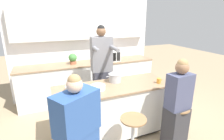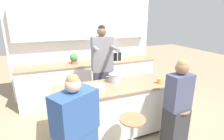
# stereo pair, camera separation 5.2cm
# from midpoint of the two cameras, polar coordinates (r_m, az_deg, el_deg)

# --- Properties ---
(ground_plane) EXTENTS (16.00, 16.00, 0.00)m
(ground_plane) POSITION_cam_midpoint_polar(r_m,az_deg,el_deg) (3.31, 0.96, -19.60)
(ground_plane) COLOR tan
(wall_back) EXTENTS (3.53, 0.22, 2.70)m
(wall_back) POSITION_cam_midpoint_polar(r_m,az_deg,el_deg) (4.43, -8.24, 11.25)
(wall_back) COLOR white
(wall_back) RESTS_ON ground_plane
(back_counter) EXTENTS (3.28, 0.62, 0.92)m
(back_counter) POSITION_cam_midpoint_polar(r_m,az_deg,el_deg) (4.40, -6.74, -3.27)
(back_counter) COLOR white
(back_counter) RESTS_ON ground_plane
(kitchen_island) EXTENTS (1.93, 0.72, 0.89)m
(kitchen_island) POSITION_cam_midpoint_polar(r_m,az_deg,el_deg) (3.06, 1.01, -12.82)
(kitchen_island) COLOR black
(kitchen_island) RESTS_ON ground_plane
(bar_stool_center) EXTENTS (0.38, 0.38, 0.67)m
(bar_stool_center) POSITION_cam_midpoint_polar(r_m,az_deg,el_deg) (2.61, 7.06, -21.39)
(bar_stool_center) COLOR #997047
(bar_stool_center) RESTS_ON ground_plane
(bar_stool_rightmost) EXTENTS (0.38, 0.38, 0.67)m
(bar_stool_rightmost) POSITION_cam_midpoint_polar(r_m,az_deg,el_deg) (3.01, 20.53, -16.75)
(bar_stool_rightmost) COLOR #997047
(bar_stool_rightmost) RESTS_ON ground_plane
(person_cooking) EXTENTS (0.45, 0.62, 1.83)m
(person_cooking) POSITION_cam_midpoint_polar(r_m,az_deg,el_deg) (3.49, -2.70, -0.75)
(person_cooking) COLOR #383842
(person_cooking) RESTS_ON ground_plane
(person_wrapped_blanket) EXTENTS (0.59, 0.50, 1.39)m
(person_wrapped_blanket) POSITION_cam_midpoint_polar(r_m,az_deg,el_deg) (2.24, -10.86, -19.67)
(person_wrapped_blanket) COLOR #2D5193
(person_wrapped_blanket) RESTS_ON ground_plane
(person_seated_near) EXTENTS (0.37, 0.29, 1.43)m
(person_seated_near) POSITION_cam_midpoint_polar(r_m,az_deg,el_deg) (2.83, 20.96, -11.89)
(person_seated_near) COLOR #333338
(person_seated_near) RESTS_ON ground_plane
(cooking_pot) EXTENTS (0.31, 0.23, 0.14)m
(cooking_pot) POSITION_cam_midpoint_polar(r_m,az_deg,el_deg) (3.02, 1.49, -2.56)
(cooking_pot) COLOR #B7BABC
(cooking_pot) RESTS_ON kitchen_island
(fruit_bowl) EXTENTS (0.23, 0.23, 0.07)m
(fruit_bowl) POSITION_cam_midpoint_polar(r_m,az_deg,el_deg) (2.74, -4.17, -5.61)
(fruit_bowl) COLOR white
(fruit_bowl) RESTS_ON kitchen_island
(mixing_bowl_steel) EXTENTS (0.18, 0.18, 0.07)m
(mixing_bowl_steel) POSITION_cam_midpoint_polar(r_m,az_deg,el_deg) (2.75, -12.66, -5.80)
(mixing_bowl_steel) COLOR white
(mixing_bowl_steel) RESTS_ON kitchen_island
(coffee_cup_near) EXTENTS (0.10, 0.07, 0.09)m
(coffee_cup_near) POSITION_cam_midpoint_polar(r_m,az_deg,el_deg) (3.06, 15.61, -3.49)
(coffee_cup_near) COLOR orange
(coffee_cup_near) RESTS_ON kitchen_island
(juice_carton) EXTENTS (0.06, 0.06, 0.19)m
(juice_carton) POSITION_cam_midpoint_polar(r_m,az_deg,el_deg) (2.58, -12.51, -6.07)
(juice_carton) COLOR #7A428E
(juice_carton) RESTS_ON kitchen_island
(microwave) EXTENTS (0.49, 0.39, 0.26)m
(microwave) POSITION_cam_midpoint_polar(r_m,az_deg,el_deg) (4.35, -0.30, 4.73)
(microwave) COLOR white
(microwave) RESTS_ON back_counter
(potted_plant) EXTENTS (0.19, 0.19, 0.25)m
(potted_plant) POSITION_cam_midpoint_polar(r_m,az_deg,el_deg) (4.16, -11.97, 3.74)
(potted_plant) COLOR #A86042
(potted_plant) RESTS_ON back_counter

